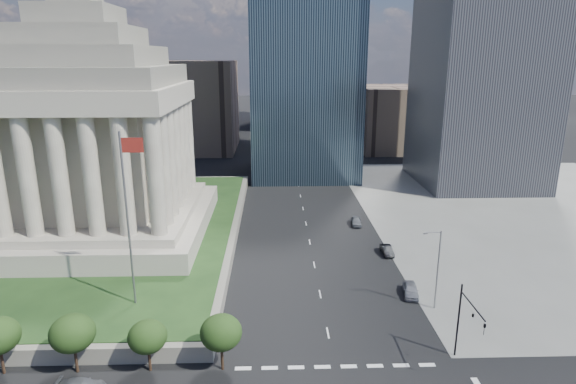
{
  "coord_description": "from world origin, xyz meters",
  "views": [
    {
      "loc": [
        -5.86,
        -26.66,
        29.48
      ],
      "look_at": [
        -4.37,
        21.42,
        15.84
      ],
      "focal_mm": 30.0,
      "sensor_mm": 36.0,
      "label": 1
    }
  ],
  "objects_px": {
    "flagpole": "(128,211)",
    "street_lamp_north": "(437,265)",
    "parked_sedan_near": "(411,290)",
    "parked_sedan_mid": "(387,250)",
    "parked_sedan_far": "(356,221)",
    "war_memorial": "(88,111)",
    "traffic_signal_ne": "(467,319)"
  },
  "relations": [
    {
      "from": "traffic_signal_ne",
      "to": "parked_sedan_mid",
      "type": "height_order",
      "value": "traffic_signal_ne"
    },
    {
      "from": "war_memorial",
      "to": "flagpole",
      "type": "relative_size",
      "value": 1.95
    },
    {
      "from": "war_memorial",
      "to": "parked_sedan_mid",
      "type": "xyz_separation_m",
      "value": [
        45.5,
        -6.47,
        -20.73
      ]
    },
    {
      "from": "traffic_signal_ne",
      "to": "parked_sedan_mid",
      "type": "bearing_deg",
      "value": 92.06
    },
    {
      "from": "flagpole",
      "to": "street_lamp_north",
      "type": "relative_size",
      "value": 2.0
    },
    {
      "from": "flagpole",
      "to": "war_memorial",
      "type": "bearing_deg",
      "value": 116.89
    },
    {
      "from": "parked_sedan_near",
      "to": "war_memorial",
      "type": "bearing_deg",
      "value": 166.07
    },
    {
      "from": "traffic_signal_ne",
      "to": "street_lamp_north",
      "type": "bearing_deg",
      "value": 85.81
    },
    {
      "from": "flagpole",
      "to": "parked_sedan_near",
      "type": "bearing_deg",
      "value": 7.42
    },
    {
      "from": "parked_sedan_far",
      "to": "war_memorial",
      "type": "bearing_deg",
      "value": -165.52
    },
    {
      "from": "parked_sedan_far",
      "to": "flagpole",
      "type": "bearing_deg",
      "value": -129.57
    },
    {
      "from": "parked_sedan_far",
      "to": "street_lamp_north",
      "type": "bearing_deg",
      "value": -76.42
    },
    {
      "from": "war_memorial",
      "to": "traffic_signal_ne",
      "type": "xyz_separation_m",
      "value": [
        46.5,
        -34.3,
        -16.15
      ]
    },
    {
      "from": "street_lamp_north",
      "to": "parked_sedan_mid",
      "type": "relative_size",
      "value": 2.45
    },
    {
      "from": "parked_sedan_near",
      "to": "parked_sedan_far",
      "type": "distance_m",
      "value": 26.69
    },
    {
      "from": "parked_sedan_near",
      "to": "parked_sedan_far",
      "type": "bearing_deg",
      "value": 104.81
    },
    {
      "from": "parked_sedan_near",
      "to": "parked_sedan_far",
      "type": "relative_size",
      "value": 1.02
    },
    {
      "from": "war_memorial",
      "to": "parked_sedan_mid",
      "type": "bearing_deg",
      "value": -8.1
    },
    {
      "from": "war_memorial",
      "to": "parked_sedan_near",
      "type": "xyz_separation_m",
      "value": [
        45.5,
        -19.66,
        -20.64
      ]
    },
    {
      "from": "traffic_signal_ne",
      "to": "parked_sedan_far",
      "type": "bearing_deg",
      "value": 94.85
    },
    {
      "from": "war_memorial",
      "to": "parked_sedan_near",
      "type": "distance_m",
      "value": 53.69
    },
    {
      "from": "flagpole",
      "to": "parked_sedan_near",
      "type": "height_order",
      "value": "flagpole"
    },
    {
      "from": "flagpole",
      "to": "traffic_signal_ne",
      "type": "relative_size",
      "value": 2.5
    },
    {
      "from": "war_memorial",
      "to": "parked_sedan_far",
      "type": "relative_size",
      "value": 8.94
    },
    {
      "from": "parked_sedan_near",
      "to": "parked_sedan_far",
      "type": "xyz_separation_m",
      "value": [
        -2.5,
        26.57,
        -0.02
      ]
    },
    {
      "from": "parked_sedan_near",
      "to": "parked_sedan_mid",
      "type": "distance_m",
      "value": 13.19
    },
    {
      "from": "flagpole",
      "to": "parked_sedan_far",
      "type": "relative_size",
      "value": 4.59
    },
    {
      "from": "street_lamp_north",
      "to": "parked_sedan_near",
      "type": "bearing_deg",
      "value": 118.69
    },
    {
      "from": "traffic_signal_ne",
      "to": "parked_sedan_mid",
      "type": "relative_size",
      "value": 1.96
    },
    {
      "from": "flagpole",
      "to": "traffic_signal_ne",
      "type": "bearing_deg",
      "value": -16.71
    },
    {
      "from": "parked_sedan_mid",
      "to": "parked_sedan_far",
      "type": "bearing_deg",
      "value": 99.44
    },
    {
      "from": "street_lamp_north",
      "to": "parked_sedan_near",
      "type": "height_order",
      "value": "street_lamp_north"
    }
  ]
}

